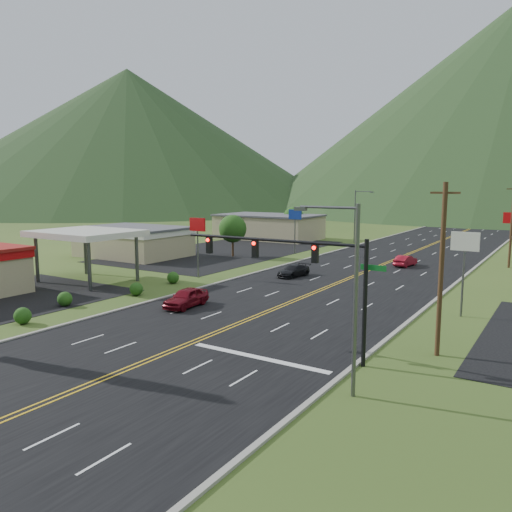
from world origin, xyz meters
The scene contains 21 objects.
ground centered at (0.00, 0.00, 0.00)m, with size 500.00×500.00×0.00m, color #273F16.
road centered at (0.00, 0.00, 0.00)m, with size 20.00×460.00×0.04m, color black.
curb_east centered at (10.15, 0.00, 0.00)m, with size 0.30×460.00×0.14m, color gray.
traffic_signal centered at (6.48, 14.00, 5.33)m, with size 13.10×0.43×7.00m.
streetlight_east centered at (11.18, 10.00, 5.18)m, with size 3.28×0.25×9.00m.
streetlight_west centered at (-11.68, 70.00, 5.18)m, with size 3.28×0.25×9.00m.
gas_canopy centered at (-22.00, 22.00, 4.87)m, with size 10.00×8.00×5.30m.
building_west_mid centered at (-32.00, 38.00, 2.27)m, with size 14.40×10.40×4.10m.
building_west_far centered at (-28.00, 68.00, 2.26)m, with size 18.40×11.40×4.50m.
pole_sign_west_a centered at (-14.00, 30.00, 5.05)m, with size 2.00×0.18×6.40m.
pole_sign_west_b centered at (-14.00, 52.00, 5.05)m, with size 2.00×0.18×6.40m.
pole_sign_east_a centered at (13.00, 28.00, 5.05)m, with size 2.00×0.18×6.40m.
pole_sign_east_b centered at (13.00, 60.00, 5.05)m, with size 2.00×0.18×6.40m.
tree_west_a centered at (-20.00, 45.00, 3.89)m, with size 3.84×3.84×5.82m.
tree_west_b centered at (-25.00, 72.00, 3.89)m, with size 3.84×3.84×5.82m.
utility_pole_a centered at (13.50, 18.00, 5.13)m, with size 1.60×0.28×10.00m.
utility_pole_b centered at (13.50, 55.00, 5.13)m, with size 1.60×0.28×10.00m.
mountain_nw centered at (-148.49, 148.49, 30.00)m, with size 190.00×190.00×60.00m, color #1B3A1A.
car_red_near centered at (-6.36, 19.04, 0.77)m, with size 1.82×4.52×1.54m, color maroon.
car_dark_mid centered at (-5.49, 35.77, 0.63)m, with size 1.76×4.34×1.26m, color black.
car_red_far centered at (2.72, 49.28, 0.67)m, with size 1.42×4.07×1.34m, color maroon.
Camera 1 is at (19.61, -11.21, 9.80)m, focal length 35.00 mm.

